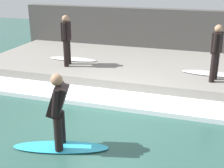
% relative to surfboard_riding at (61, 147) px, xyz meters
% --- Properties ---
extents(ground_plane, '(28.00, 28.00, 0.00)m').
position_rel_surfboard_riding_xyz_m(ground_plane, '(1.71, -0.41, -0.03)').
color(ground_plane, '#2D564C').
extents(concrete_ledge, '(4.40, 10.95, 0.38)m').
position_rel_surfboard_riding_xyz_m(concrete_ledge, '(5.40, -0.41, 0.16)').
color(concrete_ledge, gray).
rests_on(concrete_ledge, ground_plane).
extents(back_wall, '(0.50, 11.49, 1.96)m').
position_rel_surfboard_riding_xyz_m(back_wall, '(7.85, -0.41, 0.95)').
color(back_wall, '#474442').
rests_on(back_wall, ground_plane).
extents(wave_foam_crest, '(1.14, 10.40, 0.12)m').
position_rel_surfboard_riding_xyz_m(wave_foam_crest, '(2.64, -0.41, 0.03)').
color(wave_foam_crest, white).
rests_on(wave_foam_crest, ground_plane).
extents(surfboard_riding, '(0.99, 2.00, 0.06)m').
position_rel_surfboard_riding_xyz_m(surfboard_riding, '(0.00, 0.00, 0.00)').
color(surfboard_riding, '#2DADD1').
rests_on(surfboard_riding, ground_plane).
extents(surfer_riding, '(0.56, 0.52, 1.53)m').
position_rel_surfboard_riding_xyz_m(surfer_riding, '(0.00, 0.00, 0.88)').
color(surfer_riding, black).
rests_on(surfer_riding, surfboard_riding).
extents(surfer_waiting_near, '(0.55, 0.30, 1.67)m').
position_rel_surfboard_riding_xyz_m(surfer_waiting_near, '(4.30, 1.88, 1.29)').
color(surfer_waiting_near, black).
rests_on(surfer_waiting_near, concrete_ledge).
extents(surfboard_waiting_near, '(0.57, 1.80, 0.06)m').
position_rel_surfboard_riding_xyz_m(surfboard_waiting_near, '(4.96, 1.99, 0.38)').
color(surfboard_waiting_near, white).
rests_on(surfboard_waiting_near, concrete_ledge).
extents(surfer_waiting_far, '(0.54, 0.32, 1.62)m').
position_rel_surfboard_riding_xyz_m(surfer_waiting_far, '(4.16, -2.84, 1.26)').
color(surfer_waiting_far, black).
rests_on(surfer_waiting_far, concrete_ledge).
extents(surfboard_waiting_far, '(0.55, 1.72, 0.06)m').
position_rel_surfboard_riding_xyz_m(surfboard_waiting_far, '(4.73, -2.75, 0.38)').
color(surfboard_waiting_far, silver).
rests_on(surfboard_waiting_far, concrete_ledge).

